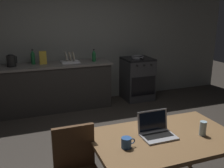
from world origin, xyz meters
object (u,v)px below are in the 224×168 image
Objects in this scene: coffee_mug at (127,143)px; bottle_b at (33,57)px; laptop at (157,131)px; frying_pan at (138,57)px; dish_rack at (70,60)px; drinking_glass at (203,128)px; electric_kettle at (11,61)px; bottle at (94,56)px; stove_oven at (137,79)px; cereal_box at (43,58)px; dining_table at (165,143)px.

bottle_b is at bearing 99.98° from coffee_mug.
coffee_mug is (-0.36, -0.10, 0.00)m from laptop.
frying_pan is 3.40m from coffee_mug.
bottle_b is at bearing 173.28° from dish_rack.
bottle_b is at bearing 112.90° from drinking_glass.
bottle reaches higher than electric_kettle.
bottle is 0.56× the size of frying_pan.
coffee_mug is 0.38× the size of dish_rack.
stove_oven is at bearing 2.76° from bottle.
bottle is at bearing 78.65° from coffee_mug.
bottle reaches higher than dish_rack.
bottle_b reaches higher than bottle.
drinking_glass is at bearing -86.49° from bottle.
dish_rack reaches higher than frying_pan.
coffee_mug is 0.46× the size of bottle_b.
bottle_b is (-0.18, 0.06, 0.01)m from cereal_box.
cereal_box reaches higher than bottle.
electric_kettle is 3.18m from coffee_mug.
frying_pan is at bearing 62.40° from coffee_mug.
coffee_mug is at bearing -117.58° from stove_oven.
stove_oven is 2.04m from cereal_box.
dish_rack is at bearing 87.53° from coffee_mug.
cereal_box is at bearing 96.93° from coffee_mug.
dining_table is at bearing -75.09° from cereal_box.
cereal_box is at bearing 2.06° from electric_kettle.
frying_pan is 1.95m from cereal_box.
stove_oven is 0.48m from frying_pan.
bottle is 0.98m from frying_pan.
bottle is 3.05m from coffee_mug.
drinking_glass is (0.78, -0.04, 0.02)m from coffee_mug.
frying_pan is at bearing 75.50° from drinking_glass.
bottle reaches higher than dining_table.
stove_oven is at bearing -0.06° from electric_kettle.
cereal_box is at bearing 175.87° from bottle.
bottle reaches higher than coffee_mug.
drinking_glass is at bearing -78.00° from dish_rack.
electric_kettle is 0.89× the size of cereal_box.
cereal_box is at bearing -18.79° from bottle_b.
stove_oven is 4.16× the size of electric_kettle.
electric_kettle is 0.50× the size of frying_pan.
stove_oven is 2.09× the size of frying_pan.
stove_oven reaches higher than coffee_mug.
laptop reaches higher than drinking_glass.
coffee_mug is (-0.60, -2.98, -0.26)m from bottle.
bottle_b reaches higher than drinking_glass.
cereal_box is 0.72× the size of dish_rack.
bottle reaches higher than stove_oven.
dining_table is at bearing -65.52° from electric_kettle.
dining_table is 2.95m from bottle.
frying_pan reaches higher than stove_oven.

